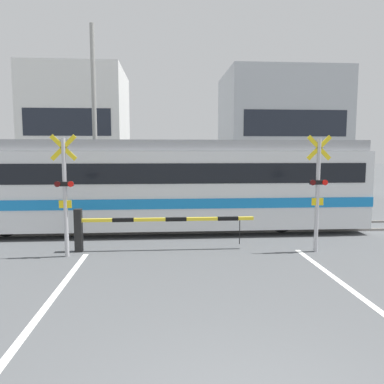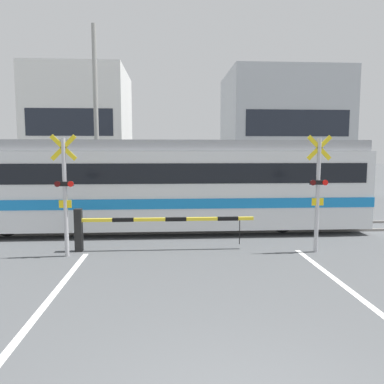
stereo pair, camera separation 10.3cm
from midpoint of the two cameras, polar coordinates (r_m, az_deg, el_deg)
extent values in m
cube|color=gray|center=(12.76, -0.78, -6.17)|extent=(50.00, 0.10, 0.08)
cube|color=gray|center=(14.16, -1.13, -4.93)|extent=(50.00, 0.10, 0.08)
cube|color=silver|center=(13.24, -6.95, 0.66)|extent=(14.83, 2.87, 2.56)
cube|color=gray|center=(13.18, -7.04, 6.99)|extent=(14.68, 2.52, 0.36)
cube|color=#197AC6|center=(13.28, -6.93, -0.99)|extent=(14.84, 2.92, 0.32)
cube|color=black|center=(13.19, -6.99, 3.15)|extent=(14.23, 2.91, 0.64)
cylinder|color=black|center=(13.71, -26.67, -4.52)|extent=(0.76, 0.12, 0.76)
cylinder|color=black|center=(15.03, -24.58, -3.54)|extent=(0.76, 0.12, 0.76)
cylinder|color=black|center=(13.27, 13.26, -4.36)|extent=(0.76, 0.12, 0.76)
cylinder|color=black|center=(14.63, 11.58, -3.35)|extent=(0.76, 0.12, 0.76)
cube|color=black|center=(10.88, -17.17, -5.61)|extent=(0.20, 0.20, 1.20)
cube|color=yellow|center=(10.55, -4.07, -4.18)|extent=(4.91, 0.09, 0.09)
cube|color=black|center=(10.62, -10.73, -4.21)|extent=(0.59, 0.10, 0.10)
cube|color=black|center=(10.55, -2.74, -4.17)|extent=(0.59, 0.10, 0.10)
cube|color=black|center=(10.69, 5.21, -4.05)|extent=(0.59, 0.10, 0.10)
cylinder|color=black|center=(10.83, 6.99, -6.07)|extent=(0.02, 0.02, 0.70)
cube|color=black|center=(16.60, 9.52, -1.42)|extent=(0.20, 0.20, 1.20)
cube|color=yellow|center=(16.17, 1.04, -0.55)|extent=(4.91, 0.09, 0.09)
cube|color=black|center=(16.32, 5.34, -0.51)|extent=(0.59, 0.10, 0.10)
cube|color=black|center=(16.15, 0.17, -0.56)|extent=(0.59, 0.10, 0.10)
cube|color=black|center=(16.10, -5.06, -0.60)|extent=(0.59, 0.10, 0.10)
cylinder|color=black|center=(16.16, -6.27, -2.00)|extent=(0.02, 0.02, 0.70)
cylinder|color=#B2B2B7|center=(10.32, -19.02, -0.89)|extent=(0.11, 0.11, 3.12)
cube|color=yellow|center=(10.24, -19.28, 6.40)|extent=(0.68, 0.04, 0.68)
cube|color=yellow|center=(10.24, -19.28, 6.40)|extent=(0.68, 0.04, 0.68)
cube|color=black|center=(10.28, -19.10, 1.18)|extent=(0.44, 0.12, 0.12)
cylinder|color=#4C0C0C|center=(10.25, -20.12, 1.13)|extent=(0.15, 0.03, 0.15)
cylinder|color=red|center=(10.16, -18.28, 1.15)|extent=(0.15, 0.03, 0.15)
cube|color=yellow|center=(10.32, -19.02, -1.77)|extent=(0.32, 0.03, 0.20)
cylinder|color=#B2B2B7|center=(10.79, 18.30, -0.57)|extent=(0.11, 0.11, 3.12)
cube|color=yellow|center=(10.72, 18.54, 6.40)|extent=(0.68, 0.04, 0.68)
cube|color=yellow|center=(10.72, 18.54, 6.40)|extent=(0.68, 0.04, 0.68)
cube|color=black|center=(10.75, 18.37, 1.41)|extent=(0.44, 0.12, 0.12)
cylinder|color=#4C0C0C|center=(10.62, 17.68, 1.38)|extent=(0.15, 0.03, 0.15)
cylinder|color=red|center=(10.75, 19.36, 1.37)|extent=(0.15, 0.03, 0.15)
cube|color=yellow|center=(10.79, 18.32, -1.41)|extent=(0.32, 0.03, 0.20)
cylinder|color=#23232D|center=(20.11, -5.70, -0.61)|extent=(0.13, 0.13, 0.81)
cylinder|color=#23232D|center=(20.11, -5.30, -0.60)|extent=(0.13, 0.13, 0.81)
cube|color=#386647|center=(20.04, -5.52, 1.45)|extent=(0.38, 0.22, 0.64)
sphere|color=#997056|center=(20.00, -5.54, 2.69)|extent=(0.22, 0.22, 0.22)
cube|color=white|center=(27.55, -16.79, 8.77)|extent=(6.25, 6.89, 8.28)
cube|color=#1E232D|center=(24.21, -18.62, 10.09)|extent=(5.25, 0.03, 1.66)
cube|color=#B2B7BC|center=(28.13, 13.00, 8.83)|extent=(7.93, 6.89, 8.30)
cube|color=#1E232D|center=(24.88, 15.40, 10.10)|extent=(6.66, 0.03, 1.66)
cylinder|color=gray|center=(18.87, -14.81, 10.84)|extent=(0.22, 0.22, 8.74)
camera|label=1|loc=(0.05, -90.27, -0.03)|focal=35.00mm
camera|label=2|loc=(0.05, 89.73, 0.03)|focal=35.00mm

